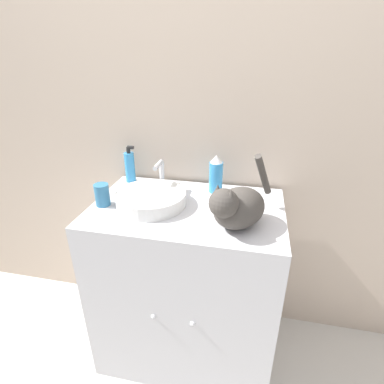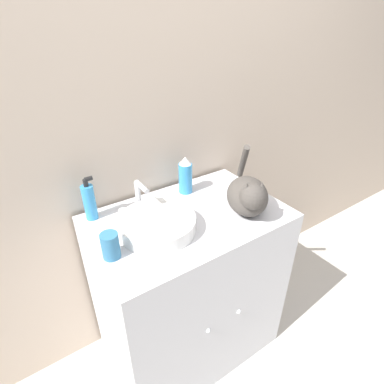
{
  "view_description": "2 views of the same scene",
  "coord_description": "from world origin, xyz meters",
  "px_view_note": "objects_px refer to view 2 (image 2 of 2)",
  "views": [
    {
      "loc": [
        0.27,
        -0.86,
        1.5
      ],
      "look_at": [
        0.03,
        0.26,
        0.96
      ],
      "focal_mm": 28.0,
      "sensor_mm": 36.0,
      "label": 1
    },
    {
      "loc": [
        -0.58,
        -0.62,
        1.62
      ],
      "look_at": [
        0.0,
        0.26,
        1.0
      ],
      "focal_mm": 28.0,
      "sensor_mm": 36.0,
      "label": 2
    }
  ],
  "objects_px": {
    "soap_bottle": "(89,201)",
    "cup": "(110,246)",
    "spray_bottle": "(185,175)",
    "cat": "(248,195)"
  },
  "relations": [
    {
      "from": "cat",
      "to": "soap_bottle",
      "type": "bearing_deg",
      "value": -87.63
    },
    {
      "from": "spray_bottle",
      "to": "cat",
      "type": "bearing_deg",
      "value": -67.9
    },
    {
      "from": "cup",
      "to": "cat",
      "type": "bearing_deg",
      "value": -5.7
    },
    {
      "from": "spray_bottle",
      "to": "cup",
      "type": "relative_size",
      "value": 1.87
    },
    {
      "from": "cat",
      "to": "cup",
      "type": "distance_m",
      "value": 0.6
    },
    {
      "from": "cat",
      "to": "spray_bottle",
      "type": "distance_m",
      "value": 0.33
    },
    {
      "from": "cat",
      "to": "soap_bottle",
      "type": "height_order",
      "value": "cat"
    },
    {
      "from": "cat",
      "to": "spray_bottle",
      "type": "bearing_deg",
      "value": -125.23
    },
    {
      "from": "cup",
      "to": "soap_bottle",
      "type": "bearing_deg",
      "value": 86.34
    },
    {
      "from": "soap_bottle",
      "to": "cup",
      "type": "distance_m",
      "value": 0.28
    }
  ]
}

